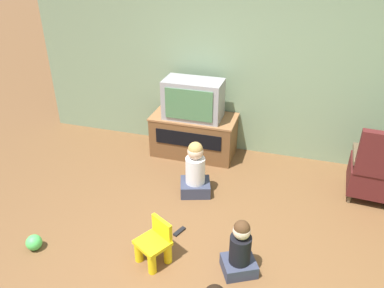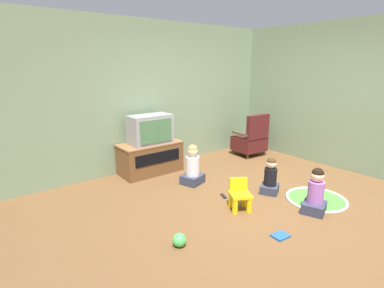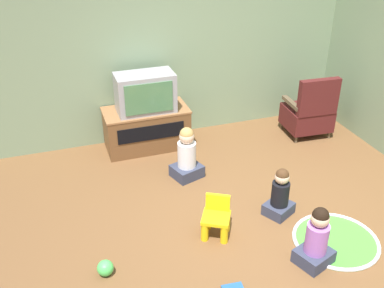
{
  "view_description": "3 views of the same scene",
  "coord_description": "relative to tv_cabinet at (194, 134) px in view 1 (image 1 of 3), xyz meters",
  "views": [
    {
      "loc": [
        0.61,
        -2.16,
        2.59
      ],
      "look_at": [
        -0.32,
        0.89,
        0.84
      ],
      "focal_mm": 35.0,
      "sensor_mm": 36.0,
      "label": 1
    },
    {
      "loc": [
        -3.23,
        -2.39,
        1.9
      ],
      "look_at": [
        -0.67,
        0.89,
        0.79
      ],
      "focal_mm": 28.0,
      "sensor_mm": 36.0,
      "label": 2
    },
    {
      "loc": [
        -1.81,
        -3.14,
        3.01
      ],
      "look_at": [
        -0.44,
        0.9,
        0.64
      ],
      "focal_mm": 42.0,
      "sensor_mm": 36.0,
      "label": 3
    }
  ],
  "objects": [
    {
      "name": "remote_control",
      "position": [
        0.32,
        -1.58,
        -0.28
      ],
      "size": [
        0.1,
        0.16,
        0.02
      ],
      "rotation": [
        0.0,
        0.0,
        1.19
      ],
      "color": "black",
      "rests_on": "ground_plane"
    },
    {
      "name": "toy_ball",
      "position": [
        -0.92,
        -2.19,
        -0.21
      ],
      "size": [
        0.15,
        0.15,
        0.15
      ],
      "color": "#4CCC59",
      "rests_on": "ground_plane"
    },
    {
      "name": "television",
      "position": [
        0.0,
        -0.04,
        0.52
      ],
      "size": [
        0.74,
        0.41,
        0.51
      ],
      "color": "#939399",
      "rests_on": "tv_cabinet"
    },
    {
      "name": "ground_plane",
      "position": [
        0.67,
        -2.12,
        -0.29
      ],
      "size": [
        30.0,
        30.0,
        0.0
      ],
      "primitive_type": "plane",
      "color": "brown"
    },
    {
      "name": "child_watching_left",
      "position": [
        0.28,
        -0.88,
        -0.0
      ],
      "size": [
        0.41,
        0.38,
        0.66
      ],
      "rotation": [
        0.0,
        0.0,
        0.32
      ],
      "color": "#33384C",
      "rests_on": "ground_plane"
    },
    {
      "name": "yellow_kid_chair",
      "position": [
        0.22,
        -1.99,
        -0.11
      ],
      "size": [
        0.36,
        0.36,
        0.41
      ],
      "rotation": [
        0.0,
        0.0,
        -0.51
      ],
      "color": "yellow",
      "rests_on": "ground_plane"
    },
    {
      "name": "tv_cabinet",
      "position": [
        0.0,
        0.0,
        0.0
      ],
      "size": [
        1.11,
        0.56,
        0.55
      ],
      "color": "brown",
      "rests_on": "ground_plane"
    },
    {
      "name": "child_watching_center",
      "position": [
        0.98,
        -1.9,
        -0.05
      ],
      "size": [
        0.37,
        0.35,
        0.56
      ],
      "rotation": [
        0.0,
        0.0,
        0.48
      ],
      "color": "#33384C",
      "rests_on": "ground_plane"
    },
    {
      "name": "wall_back",
      "position": [
        0.35,
        0.35,
        1.05
      ],
      "size": [
        5.36,
        0.12,
        2.67
      ],
      "color": "gray",
      "rests_on": "ground_plane"
    },
    {
      "name": "black_armchair",
      "position": [
        2.24,
        -0.4,
        0.06
      ],
      "size": [
        0.63,
        0.59,
        0.9
      ],
      "rotation": [
        0.0,
        0.0,
        3.08
      ],
      "color": "brown",
      "rests_on": "ground_plane"
    }
  ]
}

